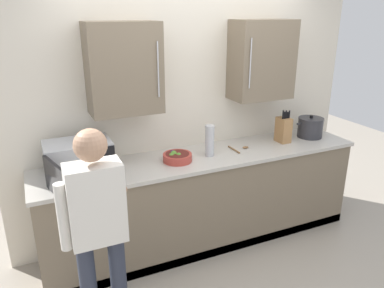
# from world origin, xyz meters

# --- Properties ---
(ground_plane) EXTENTS (9.37, 9.37, 0.00)m
(ground_plane) POSITION_xyz_m (0.00, 0.00, 0.00)
(ground_plane) COLOR #9E9384
(back_wall_tiled) EXTENTS (3.56, 0.44, 2.67)m
(back_wall_tiled) POSITION_xyz_m (-0.00, 1.05, 1.43)
(back_wall_tiled) COLOR beige
(back_wall_tiled) RESTS_ON ground_plane
(counter_unit) EXTENTS (3.11, 0.64, 0.92)m
(counter_unit) POSITION_xyz_m (0.00, 0.74, 0.46)
(counter_unit) COLOR #756651
(counter_unit) RESTS_ON ground_plane
(microwave_oven) EXTENTS (0.54, 0.71, 0.28)m
(microwave_oven) POSITION_xyz_m (-1.15, 0.77, 1.06)
(microwave_oven) COLOR #B7BABF
(microwave_oven) RESTS_ON counter_unit
(fruit_bowl) EXTENTS (0.26, 0.26, 0.10)m
(fruit_bowl) POSITION_xyz_m (-0.29, 0.71, 0.96)
(fruit_bowl) COLOR #AD3D33
(fruit_bowl) RESTS_ON counter_unit
(knife_block) EXTENTS (0.11, 0.15, 0.34)m
(knife_block) POSITION_xyz_m (0.90, 0.75, 1.05)
(knife_block) COLOR #A37547
(knife_block) RESTS_ON counter_unit
(thermos_flask) EXTENTS (0.09, 0.09, 0.29)m
(thermos_flask) POSITION_xyz_m (0.04, 0.72, 1.07)
(thermos_flask) COLOR #B7BABF
(thermos_flask) RESTS_ON counter_unit
(stock_pot) EXTENTS (0.36, 0.26, 0.24)m
(stock_pot) POSITION_xyz_m (1.26, 0.77, 1.03)
(stock_pot) COLOR #2D2D33
(stock_pot) RESTS_ON counter_unit
(wooden_spoon) EXTENTS (0.18, 0.21, 0.02)m
(wooden_spoon) POSITION_xyz_m (0.39, 0.74, 0.93)
(wooden_spoon) COLOR brown
(wooden_spoon) RESTS_ON counter_unit
(person_figure) EXTENTS (0.44, 0.64, 1.56)m
(person_figure) POSITION_xyz_m (-1.15, -0.06, 0.93)
(person_figure) COLOR #282D3D
(person_figure) RESTS_ON ground_plane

